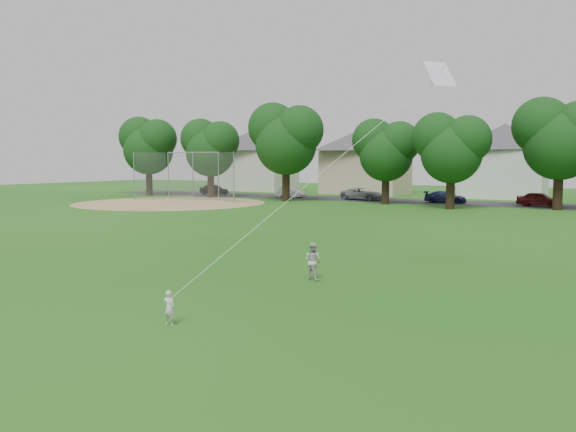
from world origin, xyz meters
The scene contains 10 objects.
ground centered at (0.00, 0.00, 0.00)m, with size 160.00×160.00×0.00m, color #185212.
street centered at (0.00, 42.00, 0.01)m, with size 90.00×7.00×0.01m, color #2D2D30.
dirt_infield centered at (-26.00, 28.00, 0.01)m, with size 18.00×18.00×0.02m, color #9E7F51.
toddler centered at (1.36, -2.40, 0.43)m, with size 0.31×0.20×0.85m, color silver.
older_boy centered at (1.91, 3.94, 0.63)m, with size 0.61×0.48×1.26m, color beige.
kite centered at (3.44, 1.56, 3.63)m, with size 2.67×4.58×10.80m.
baseball_backstop centered at (-27.02, 32.18, 2.43)m, with size 10.95×3.64×4.87m.
tree_row centered at (1.24, 36.06, 6.19)m, with size 82.88×9.69×11.15m.
parked_cars centered at (-9.04, 41.00, 0.62)m, with size 45.97×2.32×1.27m.
house_row centered at (-1.31, 52.00, 5.02)m, with size 77.46×14.04×9.86m.
Camera 1 is at (10.42, -12.32, 3.90)m, focal length 35.00 mm.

